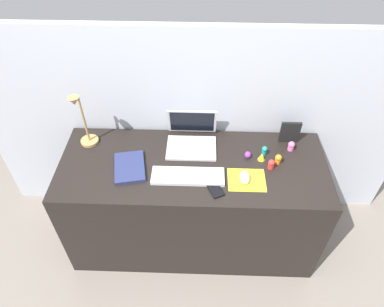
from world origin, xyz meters
TOP-DOWN VIEW (x-y plane):
  - ground_plane at (0.00, 0.00)m, footprint 6.00×6.00m
  - back_wall at (0.00, 0.35)m, footprint 2.78×0.05m
  - desk at (0.00, 0.00)m, footprint 1.58×0.61m
  - laptop at (-0.01, 0.19)m, footprint 0.30×0.26m
  - keyboard at (-0.03, -0.10)m, footprint 0.41×0.13m
  - mousepad at (0.30, -0.11)m, footprint 0.21×0.17m
  - mouse at (0.29, -0.11)m, footprint 0.06×0.10m
  - cell_phone at (0.12, -0.18)m, footprint 0.11×0.14m
  - desk_lamp at (-0.65, 0.15)m, footprint 0.11×0.15m
  - notebook_pad at (-0.37, -0.04)m, footprint 0.21×0.27m
  - picture_frame at (0.59, 0.22)m, footprint 0.12×0.02m
  - toy_figurine_yellow at (0.40, 0.06)m, footprint 0.04×0.04m
  - toy_figurine_pink at (0.59, 0.15)m, footprint 0.04×0.04m
  - toy_figurine_red at (0.45, -0.01)m, footprint 0.04×0.04m
  - toy_figurine_purple at (0.32, 0.07)m, footprint 0.04×0.04m
  - toy_figurine_teal at (0.42, 0.10)m, footprint 0.03×0.03m
  - toy_figurine_orange at (0.50, 0.03)m, footprint 0.04×0.04m

SIDE VIEW (x-z plane):
  - ground_plane at x=0.00m, z-range 0.00..0.00m
  - desk at x=0.00m, z-range 0.00..0.74m
  - back_wall at x=0.00m, z-range 0.00..1.43m
  - mousepad at x=0.30m, z-range 0.74..0.74m
  - cell_phone at x=0.12m, z-range 0.74..0.75m
  - keyboard at x=-0.03m, z-range 0.74..0.76m
  - notebook_pad at x=-0.37m, z-range 0.74..0.76m
  - mouse at x=0.29m, z-range 0.74..0.78m
  - toy_figurine_purple at x=0.32m, z-range 0.74..0.78m
  - toy_figurine_yellow at x=0.40m, z-range 0.74..0.79m
  - toy_figurine_red at x=0.45m, z-range 0.74..0.80m
  - toy_figurine_pink at x=0.59m, z-range 0.74..0.80m
  - toy_figurine_teal at x=0.42m, z-range 0.74..0.80m
  - toy_figurine_orange at x=0.50m, z-range 0.74..0.81m
  - laptop at x=-0.01m, z-range 0.69..0.90m
  - picture_frame at x=0.59m, z-range 0.74..0.89m
  - desk_lamp at x=-0.65m, z-range 0.73..1.12m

